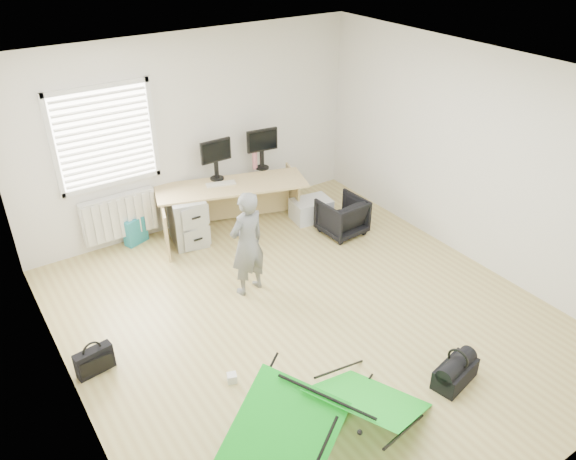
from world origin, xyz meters
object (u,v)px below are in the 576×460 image
person (247,244)px  kite (324,424)px  office_chair (342,216)px  desk (233,207)px  storage_crate (311,209)px  monitor_left (216,165)px  monitor_right (262,154)px  duffel_bag (455,374)px  laptop_bag (94,361)px  filing_cabinet (187,219)px  thermos (255,160)px

person → kite: 2.45m
office_chair → person: size_ratio=0.45×
desk → storage_crate: size_ratio=3.71×
desk → person: (-0.56, -1.39, 0.31)m
monitor_left → monitor_right: bearing=-4.1°
monitor_left → duffel_bag: 4.20m
desk → kite: size_ratio=1.01×
kite → laptop_bag: 2.42m
filing_cabinet → monitor_right: size_ratio=1.47×
storage_crate → duffel_bag: bearing=-102.4°
person → kite: size_ratio=0.64×
laptop_bag → duffel_bag: bearing=-43.9°
laptop_bag → duffel_bag: size_ratio=0.78×
monitor_left → person: (-0.48, -1.67, -0.26)m
person → duffel_bag: (0.91, -2.43, -0.55)m
person → desk: bearing=-121.8°
thermos → kite: (-1.74, -4.03, -0.52)m
monitor_right → laptop_bag: size_ratio=1.22×
monitor_left → kite: size_ratio=0.22×
filing_cabinet → laptop_bag: size_ratio=1.80×
office_chair → storage_crate: (-0.12, 0.57, -0.11)m
person → kite: bearing=64.9°
laptop_bag → duffel_bag: (2.88, -2.08, -0.04)m
desk → duffel_bag: 3.84m
duffel_bag → monitor_left: bearing=83.7°
filing_cabinet → person: bearing=-74.9°
office_chair → desk: bearing=-40.5°
duffel_bag → filing_cabinet: bearing=92.4°
monitor_left → office_chair: size_ratio=0.77×
monitor_right → duffel_bag: monitor_right is taller
thermos → person: person is taller
thermos → person: 2.03m
thermos → storage_crate: size_ratio=0.47×
person → storage_crate: size_ratio=2.36×
desk → person: size_ratio=1.57×
thermos → laptop_bag: bearing=-146.6°
laptop_bag → duffel_bag: 3.55m
thermos → laptop_bag: thermos is taller
storage_crate → office_chair: bearing=-78.5°
desk → storage_crate: desk is taller
desk → monitor_left: bearing=122.3°
person → laptop_bag: 2.07m
kite → duffel_bag: kite is taller
desk → person: 1.53m
person → office_chair: bearing=-175.7°
office_chair → laptop_bag: bearing=9.0°
person → monitor_left: bearing=-116.1°
filing_cabinet → duffel_bag: 4.03m
desk → storage_crate: bearing=-1.2°
monitor_left → thermos: size_ratio=1.71×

